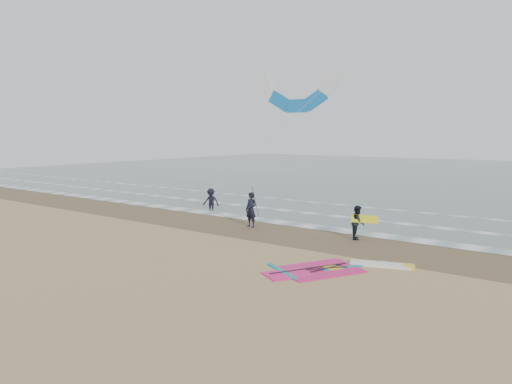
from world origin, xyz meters
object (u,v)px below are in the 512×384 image
Objects in this scene: person_walking at (358,222)px; person_wading at (211,196)px; windsurf_rig at (337,268)px; person_standing at (251,210)px; surf_kite at (297,96)px.

person_walking is 12.27m from person_wading.
person_walking is 0.93× the size of person_wading.
person_wading is (-13.43, 7.98, 0.87)m from windsurf_rig.
person_wading is at bearing 149.28° from windsurf_rig.
windsurf_rig is 15.65m from person_wading.
person_walking is at bearing 105.28° from windsurf_rig.
windsurf_rig is 5.57m from person_walking.
windsurf_rig is at bearing 172.81° from person_walking.
person_standing reaches higher than person_wading.
person_standing is 6.83m from person_wading.
person_walking is 11.31m from surf_kite.
surf_kite reaches higher than person_standing.
person_standing is at bearing -47.80° from person_wading.
person_wading reaches higher than person_walking.
surf_kite is (5.06, 3.01, 6.84)m from person_wading.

